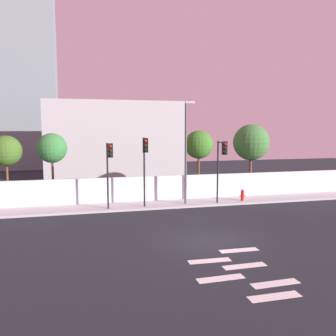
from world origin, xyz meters
The scene contains 15 objects.
ground_plane centered at (0.00, 0.00, 0.00)m, with size 80.00×80.00×0.00m, color black.
sidewalk centered at (0.00, 8.20, 0.07)m, with size 36.00×2.40×0.15m, color #B1B1B1.
perimeter_wall centered at (0.00, 9.49, 1.05)m, with size 36.00×0.18×1.80m, color silver.
crosswalk_marking centered at (-0.04, -3.67, 0.00)m, with size 3.75×4.71×0.01m.
traffic_light_left centered at (3.45, 6.84, 3.41)m, with size 0.35×1.53×4.45m.
traffic_light_center centered at (-4.23, 7.08, 3.34)m, with size 0.37×1.09×4.37m.
traffic_light_right centered at (-1.95, 6.70, 3.61)m, with size 0.44×1.84×4.71m.
street_lamp_curbside centered at (1.12, 7.53, 4.32)m, with size 0.63×1.79×7.13m.
fire_hydrant centered at (5.55, 7.74, 0.59)m, with size 0.44×0.26×0.83m.
roadside_tree_leftmost centered at (-11.00, 10.42, 3.90)m, with size 2.13×2.13×4.99m.
roadside_tree_midleft centered at (-7.98, 10.42, 4.06)m, with size 2.11×2.11×5.14m.
roadside_tree_midright centered at (3.02, 10.42, 4.18)m, with size 2.23×2.23×5.32m.
roadside_tree_rightmost centered at (7.54, 10.42, 4.33)m, with size 2.94×2.94×5.81m.
low_building_distant centered at (-2.28, 23.49, 4.20)m, with size 14.80×6.00×8.40m, color #B0B0B0.
tower_on_skyline centered at (-12.96, 35.49, 13.18)m, with size 7.77×5.00×26.37m, color gray.
Camera 1 is at (-5.88, -15.30, 5.42)m, focal length 36.86 mm.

